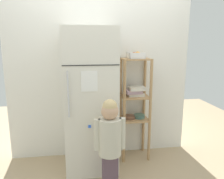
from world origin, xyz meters
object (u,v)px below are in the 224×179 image
refrigerator (90,100)px  pantry_shelf_unit (135,101)px  child_standing (110,136)px  fruit_bin (136,56)px

refrigerator → pantry_shelf_unit: bearing=13.9°
refrigerator → child_standing: (0.17, -0.52, -0.26)m
pantry_shelf_unit → fruit_bin: bearing=-103.0°
fruit_bin → refrigerator: bearing=-167.5°
child_standing → fruit_bin: 1.10m
child_standing → fruit_bin: (0.42, 0.65, 0.78)m
refrigerator → fruit_bin: refrigerator is taller
refrigerator → pantry_shelf_unit: 0.62m
child_standing → pantry_shelf_unit: pantry_shelf_unit is taller
refrigerator → pantry_shelf_unit: size_ratio=1.28×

